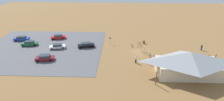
% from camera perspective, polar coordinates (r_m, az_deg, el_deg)
% --- Properties ---
extents(ground, '(160.00, 160.00, 0.00)m').
position_cam_1_polar(ground, '(50.99, 8.93, -0.34)').
color(ground, olive).
rests_on(ground, ground).
extents(parking_lot_asphalt, '(33.70, 30.01, 0.05)m').
position_cam_1_polar(parking_lot_asphalt, '(56.21, -20.54, 0.74)').
color(parking_lot_asphalt, '#56565B').
rests_on(parking_lot_asphalt, ground).
extents(bike_pavilion, '(15.13, 8.49, 5.22)m').
position_cam_1_polar(bike_pavilion, '(41.55, 22.69, -3.38)').
color(bike_pavilion, beige).
rests_on(bike_pavilion, ground).
extents(trash_bin, '(0.60, 0.60, 0.90)m').
position_cam_1_polar(trash_bin, '(56.50, 9.80, 2.54)').
color(trash_bin, brown).
rests_on(trash_bin, ground).
extents(lot_sign, '(0.56, 0.08, 2.20)m').
position_cam_1_polar(lot_sign, '(54.97, -0.58, 3.36)').
color(lot_sign, '#99999E').
rests_on(lot_sign, ground).
extents(bicycle_black_edge_north, '(0.50, 1.61, 0.83)m').
position_cam_1_polar(bicycle_black_edge_north, '(53.38, 6.22, 1.36)').
color(bicycle_black_edge_north, black).
rests_on(bicycle_black_edge_north, ground).
extents(bicycle_purple_mid_cluster, '(0.48, 1.76, 0.78)m').
position_cam_1_polar(bicycle_purple_mid_cluster, '(52.59, 27.91, -1.77)').
color(bicycle_purple_mid_cluster, black).
rests_on(bicycle_purple_mid_cluster, ground).
extents(bicycle_teal_lone_west, '(1.72, 0.48, 0.77)m').
position_cam_1_polar(bicycle_teal_lone_west, '(47.96, 12.50, -1.78)').
color(bicycle_teal_lone_west, black).
rests_on(bicycle_teal_lone_west, ground).
extents(bicycle_orange_trailside, '(1.42, 0.96, 0.80)m').
position_cam_1_polar(bicycle_orange_trailside, '(53.54, 8.49, 1.32)').
color(bicycle_orange_trailside, black).
rests_on(bicycle_orange_trailside, ground).
extents(bicycle_blue_yard_right, '(1.15, 1.36, 0.89)m').
position_cam_1_polar(bicycle_blue_yard_right, '(55.43, 8.53, 2.14)').
color(bicycle_blue_yard_right, black).
rests_on(bicycle_blue_yard_right, ground).
extents(bicycle_yellow_back_row, '(0.80, 1.52, 0.74)m').
position_cam_1_polar(bicycle_yellow_back_row, '(45.59, 11.64, -3.10)').
color(bicycle_yellow_back_row, black).
rests_on(bicycle_yellow_back_row, ground).
extents(bicycle_white_front_row, '(1.11, 1.36, 0.80)m').
position_cam_1_polar(bicycle_white_front_row, '(50.10, 30.75, -3.61)').
color(bicycle_white_front_row, black).
rests_on(bicycle_white_front_row, ground).
extents(bicycle_green_edge_south, '(1.54, 0.93, 0.79)m').
position_cam_1_polar(bicycle_green_edge_south, '(49.13, 10.52, -0.96)').
color(bicycle_green_edge_south, black).
rests_on(bicycle_green_edge_south, ground).
extents(bicycle_silver_lone_east, '(1.59, 0.71, 0.85)m').
position_cam_1_polar(bicycle_silver_lone_east, '(50.67, 9.63, -0.07)').
color(bicycle_silver_lone_east, black).
rests_on(bicycle_silver_lone_east, ground).
extents(car_black_front_row, '(4.99, 2.96, 1.41)m').
position_cam_1_polar(car_black_front_row, '(53.37, -7.98, 1.72)').
color(car_black_front_row, black).
rests_on(car_black_front_row, parking_lot_asphalt).
extents(car_maroon_aisle_side, '(4.61, 2.55, 1.42)m').
position_cam_1_polar(car_maroon_aisle_side, '(48.13, -19.98, -2.08)').
color(car_maroon_aisle_side, maroon).
rests_on(car_maroon_aisle_side, parking_lot_asphalt).
extents(car_green_inner_stall, '(4.65, 2.51, 1.36)m').
position_cam_1_polar(car_green_inner_stall, '(59.26, -24.04, 2.06)').
color(car_green_inner_stall, '#1E6B3D').
rests_on(car_green_inner_stall, parking_lot_asphalt).
extents(car_blue_back_corner, '(4.66, 2.18, 1.39)m').
position_cam_1_polar(car_blue_back_corner, '(64.45, -26.08, 3.35)').
color(car_blue_back_corner, '#1E42B2').
rests_on(car_blue_back_corner, parking_lot_asphalt).
extents(car_white_near_entry, '(4.60, 2.86, 1.31)m').
position_cam_1_polar(car_white_near_entry, '(54.28, -16.43, 1.28)').
color(car_white_near_entry, white).
rests_on(car_white_near_entry, parking_lot_asphalt).
extents(car_red_mid_lot, '(4.79, 3.02, 1.38)m').
position_cam_1_polar(car_red_mid_lot, '(61.89, -16.21, 4.10)').
color(car_red_mid_lot, red).
rests_on(car_red_mid_lot, parking_lot_asphalt).
extents(visitor_at_bikes, '(0.37, 0.40, 1.81)m').
position_cam_1_polar(visitor_at_bikes, '(44.42, 7.34, -2.65)').
color(visitor_at_bikes, '#2D3347').
rests_on(visitor_at_bikes, ground).
extents(visitor_crossing_yard, '(0.36, 0.37, 1.72)m').
position_cam_1_polar(visitor_crossing_yard, '(56.50, 25.87, 0.90)').
color(visitor_crossing_yard, '#2D3347').
rests_on(visitor_crossing_yard, ground).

